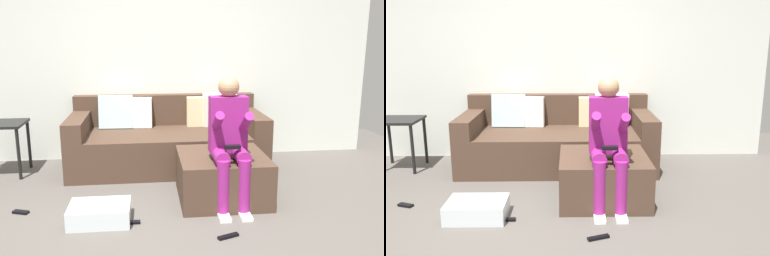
{
  "view_description": "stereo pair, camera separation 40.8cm",
  "coord_description": "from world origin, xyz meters",
  "views": [
    {
      "loc": [
        -0.29,
        -2.94,
        1.55
      ],
      "look_at": [
        0.2,
        1.24,
        0.59
      ],
      "focal_mm": 38.07,
      "sensor_mm": 36.0,
      "label": 1
    },
    {
      "loc": [
        0.11,
        -2.96,
        1.55
      ],
      "look_at": [
        0.2,
        1.24,
        0.59
      ],
      "focal_mm": 38.07,
      "sensor_mm": 36.0,
      "label": 2
    }
  ],
  "objects": [
    {
      "name": "person_seated",
      "position": [
        0.46,
        0.54,
        0.65
      ],
      "size": [
        0.34,
        0.55,
        1.2
      ],
      "color": "#8C1E72",
      "rests_on": "ground_plane"
    },
    {
      "name": "couch_sectional",
      "position": [
        -0.03,
        1.79,
        0.31
      ],
      "size": [
        2.25,
        1.0,
        0.85
      ],
      "color": "#473326",
      "rests_on": "ground_plane"
    },
    {
      "name": "ottoman",
      "position": [
        0.43,
        0.74,
        0.22
      ],
      "size": [
        0.83,
        0.83,
        0.43
      ],
      "primitive_type": "cube",
      "color": "#473326",
      "rests_on": "ground_plane"
    },
    {
      "name": "storage_bin",
      "position": [
        -0.69,
        0.33,
        0.08
      ],
      "size": [
        0.52,
        0.37,
        0.16
      ],
      "primitive_type": "cube",
      "rotation": [
        0.0,
        0.0,
        -0.01
      ],
      "color": "silver",
      "rests_on": "ground_plane"
    },
    {
      "name": "side_table",
      "position": [
        -1.89,
        1.72,
        0.5
      ],
      "size": [
        0.49,
        0.48,
        0.6
      ],
      "color": "black",
      "rests_on": "ground_plane"
    },
    {
      "name": "wall_back",
      "position": [
        0.0,
        2.28,
        1.3
      ],
      "size": [
        5.26,
        0.1,
        2.61
      ],
      "primitive_type": "cube",
      "color": "silver",
      "rests_on": "ground_plane"
    },
    {
      "name": "remote_under_side_table",
      "position": [
        -1.42,
        0.59,
        0.01
      ],
      "size": [
        0.15,
        0.1,
        0.02
      ],
      "primitive_type": "cube",
      "rotation": [
        0.0,
        0.0,
        -0.36
      ],
      "color": "black",
      "rests_on": "ground_plane"
    },
    {
      "name": "remote_by_storage_bin",
      "position": [
        -0.45,
        0.27,
        0.01
      ],
      "size": [
        0.2,
        0.05,
        0.02
      ],
      "primitive_type": "cube",
      "rotation": [
        0.0,
        0.0,
        -0.0
      ],
      "color": "black",
      "rests_on": "ground_plane"
    },
    {
      "name": "ground_plane",
      "position": [
        0.0,
        0.0,
        0.0
      ],
      "size": [
        6.84,
        6.84,
        0.0
      ],
      "primitive_type": "plane",
      "color": "#544F49"
    },
    {
      "name": "remote_near_ottoman",
      "position": [
        0.33,
        -0.07,
        0.01
      ],
      "size": [
        0.18,
        0.1,
        0.02
      ],
      "primitive_type": "cube",
      "rotation": [
        0.0,
        0.0,
        0.35
      ],
      "color": "black",
      "rests_on": "ground_plane"
    }
  ]
}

